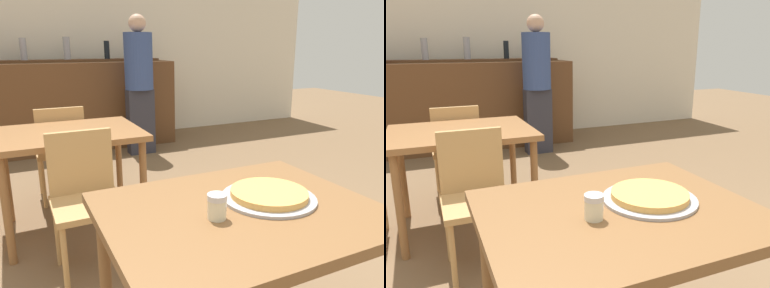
{
  "view_description": "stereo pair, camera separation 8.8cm",
  "coord_description": "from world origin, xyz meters",
  "views": [
    {
      "loc": [
        -0.7,
        -1.04,
        1.32
      ],
      "look_at": [
        0.07,
        0.55,
        0.85
      ],
      "focal_mm": 35.0,
      "sensor_mm": 36.0,
      "label": 1
    },
    {
      "loc": [
        -0.62,
        -1.08,
        1.32
      ],
      "look_at": [
        0.07,
        0.55,
        0.85
      ],
      "focal_mm": 35.0,
      "sensor_mm": 36.0,
      "label": 2
    }
  ],
  "objects": [
    {
      "name": "wall_back",
      "position": [
        0.0,
        4.42,
        1.4
      ],
      "size": [
        8.0,
        0.05,
        2.8
      ],
      "color": "silver",
      "rests_on": "ground_plane"
    },
    {
      "name": "dining_table_near",
      "position": [
        0.0,
        0.0,
        0.66
      ],
      "size": [
        0.99,
        0.79,
        0.75
      ],
      "color": "brown",
      "rests_on": "ground_plane"
    },
    {
      "name": "dining_table_far",
      "position": [
        -0.37,
        1.63,
        0.65
      ],
      "size": [
        0.98,
        0.77,
        0.74
      ],
      "color": "brown",
      "rests_on": "ground_plane"
    },
    {
      "name": "bar_counter",
      "position": [
        0.0,
        3.91,
        0.55
      ],
      "size": [
        2.6,
        0.56,
        1.11
      ],
      "color": "brown",
      "rests_on": "ground_plane"
    },
    {
      "name": "bar_back_shelf",
      "position": [
        -0.05,
        4.05,
        1.18
      ],
      "size": [
        2.39,
        0.24,
        0.34
      ],
      "color": "brown",
      "rests_on": "bar_counter"
    },
    {
      "name": "chair_far_side_front",
      "position": [
        -0.37,
        1.06,
        0.49
      ],
      "size": [
        0.4,
        0.4,
        0.83
      ],
      "color": "tan",
      "rests_on": "ground_plane"
    },
    {
      "name": "chair_far_side_back",
      "position": [
        -0.37,
        2.19,
        0.49
      ],
      "size": [
        0.4,
        0.4,
        0.83
      ],
      "rotation": [
        0.0,
        0.0,
        3.14
      ],
      "color": "tan",
      "rests_on": "ground_plane"
    },
    {
      "name": "pizza_tray",
      "position": [
        0.14,
        0.02,
        0.77
      ],
      "size": [
        0.36,
        0.36,
        0.04
      ],
      "color": "#A3A3A8",
      "rests_on": "dining_table_near"
    },
    {
      "name": "cheese_shaker",
      "position": [
        -0.12,
        -0.04,
        0.79
      ],
      "size": [
        0.07,
        0.07,
        0.09
      ],
      "color": "beige",
      "rests_on": "dining_table_near"
    },
    {
      "name": "person_standing",
      "position": [
        0.71,
        3.33,
        0.9
      ],
      "size": [
        0.34,
        0.34,
        1.67
      ],
      "color": "#2D2D38",
      "rests_on": "ground_plane"
    }
  ]
}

